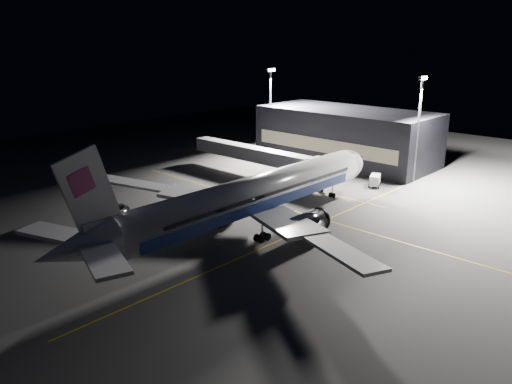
{
  "coord_description": "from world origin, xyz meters",
  "views": [
    {
      "loc": [
        -51.52,
        -48.1,
        27.37
      ],
      "look_at": [
        -0.64,
        -0.92,
        6.0
      ],
      "focal_mm": 35.0,
      "sensor_mm": 36.0,
      "label": 1
    }
  ],
  "objects": [
    {
      "name": "terminal",
      "position": [
        45.98,
        14.0,
        6.0
      ],
      "size": [
        18.12,
        40.0,
        12.0
      ],
      "color": "black",
      "rests_on": "ground"
    },
    {
      "name": "baggage_tug",
      "position": [
        -10.61,
        19.7,
        0.84
      ],
      "size": [
        2.94,
        2.6,
        1.81
      ],
      "rotation": [
        0.0,
        0.0,
        -0.28
      ],
      "color": "black",
      "rests_on": "ground"
    },
    {
      "name": "service_truck",
      "position": [
        32.4,
        -1.84,
        1.22
      ],
      "size": [
        4.79,
        3.35,
        2.29
      ],
      "rotation": [
        0.0,
        0.0,
        0.39
      ],
      "color": "silver",
      "rests_on": "ground"
    },
    {
      "name": "guide_line_main",
      "position": [
        10.0,
        0.0,
        0.01
      ],
      "size": [
        0.25,
        80.0,
        0.01
      ],
      "primitive_type": "cube",
      "color": "gold",
      "rests_on": "ground"
    },
    {
      "name": "floodlight_mast_south",
      "position": [
        40.0,
        -6.01,
        12.37
      ],
      "size": [
        2.4,
        0.67,
        20.7
      ],
      "color": "#59595E",
      "rests_on": "ground"
    },
    {
      "name": "safety_cone_a",
      "position": [
        5.16,
        11.16,
        0.3
      ],
      "size": [
        0.4,
        0.4,
        0.6
      ],
      "primitive_type": "cone",
      "color": "#FC530A",
      "rests_on": "ground"
    },
    {
      "name": "safety_cone_b",
      "position": [
        5.61,
        9.82,
        0.27
      ],
      "size": [
        0.36,
        0.36,
        0.53
      ],
      "primitive_type": "cone",
      "color": "#FC530A",
      "rests_on": "ground"
    },
    {
      "name": "jet_bridge",
      "position": [
        22.0,
        18.06,
        4.58
      ],
      "size": [
        3.6,
        34.4,
        6.3
      ],
      "color": "#B2B2B7",
      "rests_on": "ground"
    },
    {
      "name": "guide_line_side",
      "position": [
        22.0,
        10.0,
        0.01
      ],
      "size": [
        0.25,
        40.0,
        0.01
      ],
      "primitive_type": "cube",
      "color": "gold",
      "rests_on": "ground"
    },
    {
      "name": "guide_line_cross",
      "position": [
        0.0,
        -6.0,
        0.01
      ],
      "size": [
        70.0,
        0.25,
        0.01
      ],
      "primitive_type": "cube",
      "color": "gold",
      "rests_on": "ground"
    },
    {
      "name": "airliner",
      "position": [
        -1.08,
        0.0,
        5.16
      ],
      "size": [
        61.48,
        54.22,
        16.64
      ],
      "color": "silver",
      "rests_on": "ground"
    },
    {
      "name": "floodlight_mast_north",
      "position": [
        40.0,
        31.99,
        12.37
      ],
      "size": [
        2.4,
        0.68,
        20.7
      ],
      "color": "#59595E",
      "rests_on": "ground"
    },
    {
      "name": "safety_cone_c",
      "position": [
        1.38,
        10.97,
        0.32
      ],
      "size": [
        0.43,
        0.43,
        0.65
      ],
      "primitive_type": "cone",
      "color": "#FC530A",
      "rests_on": "ground"
    },
    {
      "name": "ground",
      "position": [
        0.0,
        0.0,
        0.0
      ],
      "size": [
        200.0,
        200.0,
        0.0
      ],
      "primitive_type": "plane",
      "color": "#4C4C4F",
      "rests_on": "ground"
    }
  ]
}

